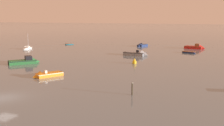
{
  "coord_description": "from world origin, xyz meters",
  "views": [
    {
      "loc": [
        25.33,
        -25.12,
        9.9
      ],
      "look_at": [
        3.61,
        26.12,
        0.64
      ],
      "focal_mm": 44.16,
      "sensor_mm": 36.0,
      "label": 1
    }
  ],
  "objects_px": {
    "rowboat_moored_0": "(69,44)",
    "mooring_post_near": "(132,89)",
    "motorboat_moored_2": "(141,46)",
    "rowboat_moored_1": "(189,52)",
    "sailboat_moored_0": "(28,48)",
    "motorboat_moored_5": "(138,54)",
    "channel_buoy": "(134,61)",
    "motorboat_moored_3": "(27,62)",
    "motorboat_moored_0": "(197,48)",
    "motorboat_moored_1": "(45,76)"
  },
  "relations": [
    {
      "from": "rowboat_moored_0",
      "to": "motorboat_moored_2",
      "type": "bearing_deg",
      "value": -44.6
    },
    {
      "from": "motorboat_moored_1",
      "to": "sailboat_moored_0",
      "type": "bearing_deg",
      "value": -106.31
    },
    {
      "from": "motorboat_moored_2",
      "to": "sailboat_moored_0",
      "type": "relative_size",
      "value": 1.06
    },
    {
      "from": "rowboat_moored_1",
      "to": "rowboat_moored_0",
      "type": "bearing_deg",
      "value": -171.18
    },
    {
      "from": "motorboat_moored_1",
      "to": "sailboat_moored_0",
      "type": "relative_size",
      "value": 1.05
    },
    {
      "from": "motorboat_moored_2",
      "to": "sailboat_moored_0",
      "type": "xyz_separation_m",
      "value": [
        -30.56,
        -21.84,
        -0.02
      ]
    },
    {
      "from": "motorboat_moored_2",
      "to": "motorboat_moored_5",
      "type": "relative_size",
      "value": 0.79
    },
    {
      "from": "motorboat_moored_5",
      "to": "channel_buoy",
      "type": "bearing_deg",
      "value": -68.6
    },
    {
      "from": "motorboat_moored_3",
      "to": "mooring_post_near",
      "type": "relative_size",
      "value": 3.47
    },
    {
      "from": "rowboat_moored_0",
      "to": "channel_buoy",
      "type": "distance_m",
      "value": 46.89
    },
    {
      "from": "motorboat_moored_1",
      "to": "channel_buoy",
      "type": "height_order",
      "value": "channel_buoy"
    },
    {
      "from": "motorboat_moored_5",
      "to": "channel_buoy",
      "type": "distance_m",
      "value": 12.89
    },
    {
      "from": "rowboat_moored_0",
      "to": "motorboat_moored_2",
      "type": "xyz_separation_m",
      "value": [
        26.34,
        4.03,
        0.1
      ]
    },
    {
      "from": "motorboat_moored_0",
      "to": "motorboat_moored_5",
      "type": "relative_size",
      "value": 0.96
    },
    {
      "from": "sailboat_moored_0",
      "to": "channel_buoy",
      "type": "distance_m",
      "value": 41.67
    },
    {
      "from": "rowboat_moored_1",
      "to": "sailboat_moored_0",
      "type": "bearing_deg",
      "value": -149.29
    },
    {
      "from": "motorboat_moored_1",
      "to": "sailboat_moored_0",
      "type": "height_order",
      "value": "sailboat_moored_0"
    },
    {
      "from": "motorboat_moored_0",
      "to": "rowboat_moored_1",
      "type": "distance_m",
      "value": 11.82
    },
    {
      "from": "motorboat_moored_2",
      "to": "motorboat_moored_3",
      "type": "bearing_deg",
      "value": -2.87
    },
    {
      "from": "rowboat_moored_0",
      "to": "motorboat_moored_2",
      "type": "height_order",
      "value": "motorboat_moored_2"
    },
    {
      "from": "sailboat_moored_0",
      "to": "mooring_post_near",
      "type": "height_order",
      "value": "sailboat_moored_0"
    },
    {
      "from": "motorboat_moored_3",
      "to": "mooring_post_near",
      "type": "bearing_deg",
      "value": -75.57
    },
    {
      "from": "motorboat_moored_1",
      "to": "motorboat_moored_2",
      "type": "distance_m",
      "value": 53.53
    },
    {
      "from": "motorboat_moored_2",
      "to": "motorboat_moored_3",
      "type": "distance_m",
      "value": 45.53
    },
    {
      "from": "rowboat_moored_0",
      "to": "mooring_post_near",
      "type": "height_order",
      "value": "mooring_post_near"
    },
    {
      "from": "motorboat_moored_3",
      "to": "motorboat_moored_5",
      "type": "bearing_deg",
      "value": 0.41
    },
    {
      "from": "sailboat_moored_0",
      "to": "motorboat_moored_0",
      "type": "bearing_deg",
      "value": -72.1
    },
    {
      "from": "motorboat_moored_1",
      "to": "motorboat_moored_3",
      "type": "xyz_separation_m",
      "value": [
        -11.89,
        9.71,
        0.13
      ]
    },
    {
      "from": "motorboat_moored_3",
      "to": "motorboat_moored_0",
      "type": "bearing_deg",
      "value": 5.75
    },
    {
      "from": "motorboat_moored_0",
      "to": "motorboat_moored_5",
      "type": "height_order",
      "value": "motorboat_moored_0"
    },
    {
      "from": "motorboat_moored_1",
      "to": "motorboat_moored_2",
      "type": "relative_size",
      "value": 0.99
    },
    {
      "from": "mooring_post_near",
      "to": "motorboat_moored_2",
      "type": "bearing_deg",
      "value": 105.84
    },
    {
      "from": "rowboat_moored_0",
      "to": "motorboat_moored_5",
      "type": "distance_m",
      "value": 37.05
    },
    {
      "from": "motorboat_moored_2",
      "to": "motorboat_moored_5",
      "type": "xyz_separation_m",
      "value": [
        5.9,
        -22.3,
        0.07
      ]
    },
    {
      "from": "motorboat_moored_0",
      "to": "motorboat_moored_1",
      "type": "height_order",
      "value": "motorboat_moored_0"
    },
    {
      "from": "rowboat_moored_1",
      "to": "motorboat_moored_3",
      "type": "bearing_deg",
      "value": -114.06
    },
    {
      "from": "rowboat_moored_1",
      "to": "motorboat_moored_3",
      "type": "relative_size",
      "value": 0.67
    },
    {
      "from": "motorboat_moored_1",
      "to": "motorboat_moored_5",
      "type": "relative_size",
      "value": 0.78
    },
    {
      "from": "rowboat_moored_0",
      "to": "motorboat_moored_2",
      "type": "relative_size",
      "value": 0.63
    },
    {
      "from": "sailboat_moored_0",
      "to": "motorboat_moored_5",
      "type": "bearing_deg",
      "value": -96.86
    },
    {
      "from": "motorboat_moored_5",
      "to": "sailboat_moored_0",
      "type": "bearing_deg",
      "value": -173.46
    },
    {
      "from": "motorboat_moored_0",
      "to": "motorboat_moored_1",
      "type": "distance_m",
      "value": 56.67
    },
    {
      "from": "rowboat_moored_0",
      "to": "motorboat_moored_3",
      "type": "height_order",
      "value": "motorboat_moored_3"
    },
    {
      "from": "motorboat_moored_5",
      "to": "sailboat_moored_0",
      "type": "height_order",
      "value": "sailboat_moored_0"
    },
    {
      "from": "motorboat_moored_0",
      "to": "motorboat_moored_2",
      "type": "distance_m",
      "value": 18.28
    },
    {
      "from": "motorboat_moored_0",
      "to": "mooring_post_near",
      "type": "distance_m",
      "value": 58.08
    },
    {
      "from": "rowboat_moored_1",
      "to": "motorboat_moored_5",
      "type": "xyz_separation_m",
      "value": [
        -11.52,
        -10.46,
        0.14
      ]
    },
    {
      "from": "rowboat_moored_1",
      "to": "sailboat_moored_0",
      "type": "relative_size",
      "value": 0.84
    },
    {
      "from": "motorboat_moored_0",
      "to": "motorboat_moored_2",
      "type": "xyz_separation_m",
      "value": [
        -18.28,
        0.05,
        -0.12
      ]
    },
    {
      "from": "rowboat_moored_1",
      "to": "channel_buoy",
      "type": "xyz_separation_m",
      "value": [
        -8.37,
        -22.96,
        0.28
      ]
    }
  ]
}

